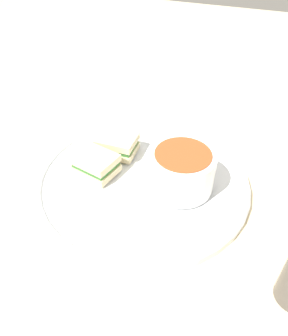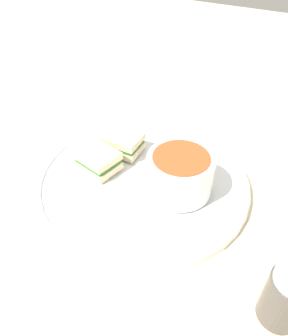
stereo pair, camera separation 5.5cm
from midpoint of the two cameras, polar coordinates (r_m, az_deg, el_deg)
The scene contains 7 objects.
ground_plane at distance 0.57m, azimuth 2.74°, elevation -2.87°, with size 2.40×2.40×0.00m, color beige.
plate at distance 0.57m, azimuth 2.77°, elevation -2.20°, with size 0.36×0.36×0.02m.
soup_bowl at distance 0.53m, azimuth 9.46°, elevation -0.74°, with size 0.11×0.11×0.07m.
spoon at distance 0.62m, azimuth 6.41°, elevation 3.59°, with size 0.05×0.10×0.01m.
sandwich_half_near at distance 0.61m, azimuth -1.22°, elevation 4.35°, with size 0.06×0.07×0.03m.
sandwich_half_far at distance 0.57m, azimuth -5.36°, elevation 1.30°, with size 0.07×0.08×0.03m.
salt_shaker at distance 0.44m, azimuth 27.11°, elevation -19.51°, with size 0.05×0.05×0.09m.
Camera 2 is at (-0.37, -0.20, 0.39)m, focal length 35.00 mm.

